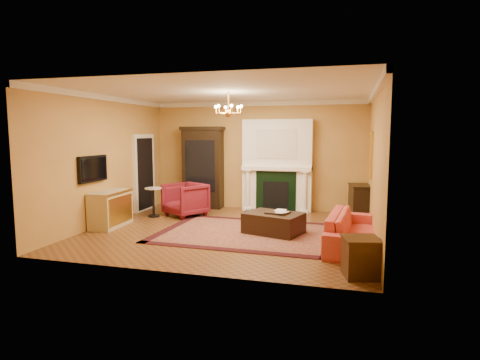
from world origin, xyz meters
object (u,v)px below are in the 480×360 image
at_px(end_table, 361,258).
at_px(leather_ottoman, 274,223).
at_px(china_cabinet, 203,169).
at_px(coral_sofa, 354,224).
at_px(commode, 111,209).
at_px(wingback_armchair, 185,198).
at_px(console_table, 360,203).
at_px(pedestal_table, 153,200).

relative_size(end_table, leather_ottoman, 0.49).
relative_size(china_cabinet, coral_sofa, 1.00).
bearing_deg(commode, wingback_armchair, 51.19).
xyz_separation_m(coral_sofa, leather_ottoman, (-1.63, 0.60, -0.20)).
bearing_deg(wingback_armchair, commode, -95.85).
xyz_separation_m(coral_sofa, console_table, (0.16, 2.42, -0.01)).
height_order(wingback_armchair, coral_sofa, wingback_armchair).
xyz_separation_m(china_cabinet, pedestal_table, (-0.77, -1.57, -0.67)).
bearing_deg(console_table, commode, -167.44).
relative_size(wingback_armchair, commode, 0.85).
height_order(coral_sofa, leather_ottoman, coral_sofa).
relative_size(wingback_armchair, end_table, 1.65).
height_order(wingback_armchair, pedestal_table, wingback_armchair).
xyz_separation_m(end_table, console_table, (0.06, 4.04, 0.14)).
bearing_deg(leather_ottoman, coral_sofa, -3.33).
distance_m(pedestal_table, coral_sofa, 5.13).
xyz_separation_m(end_table, leather_ottoman, (-1.73, 2.22, -0.05)).
relative_size(wingback_armchair, console_table, 1.10).
bearing_deg(commode, console_table, 19.45).
height_order(end_table, console_table, console_table).
relative_size(console_table, leather_ottoman, 0.74).
bearing_deg(commode, coral_sofa, -4.67).
relative_size(commode, leather_ottoman, 0.96).
bearing_deg(commode, china_cabinet, 64.59).
height_order(commode, console_table, console_table).
height_order(china_cabinet, coral_sofa, china_cabinet).
relative_size(commode, coral_sofa, 0.50).
xyz_separation_m(china_cabinet, console_table, (4.30, -0.63, -0.68)).
bearing_deg(pedestal_table, commode, -109.71).
relative_size(pedestal_table, leather_ottoman, 0.66).
relative_size(wingback_armchair, pedestal_table, 1.24).
bearing_deg(end_table, wingback_armchair, 141.26).
distance_m(console_table, leather_ottoman, 2.56).
distance_m(china_cabinet, end_table, 6.36).
bearing_deg(pedestal_table, end_table, -31.71).
distance_m(pedestal_table, leather_ottoman, 3.40).
relative_size(china_cabinet, console_table, 2.60).
height_order(wingback_armchair, end_table, wingback_armchair).
bearing_deg(leather_ottoman, pedestal_table, -178.06).
xyz_separation_m(commode, console_table, (5.51, 2.17, 0.02)).
xyz_separation_m(china_cabinet, wingback_armchair, (-0.04, -1.23, -0.64)).
xyz_separation_m(china_cabinet, commode, (-1.21, -2.80, -0.70)).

